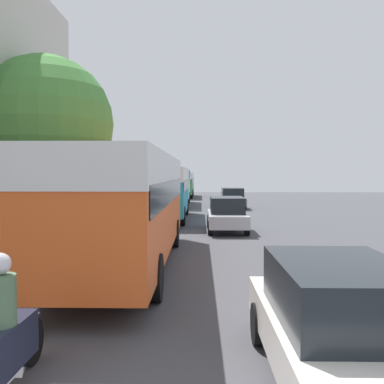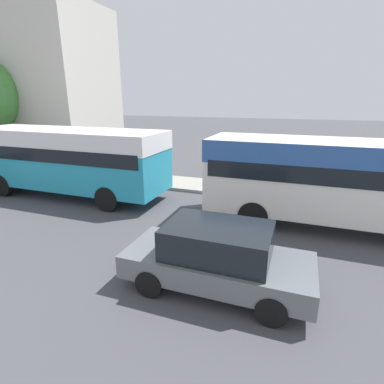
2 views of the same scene
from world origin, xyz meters
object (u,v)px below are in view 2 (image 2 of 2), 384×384
bus_following (67,153)px  pedestrian_near_curb (124,161)px  car_distant (217,257)px  bus_third_in_line (351,174)px

bus_following → pedestrian_near_curb: size_ratio=5.08×
car_distant → pedestrian_near_curb: bearing=-136.2°
bus_following → car_distant: size_ratio=2.12×
bus_third_in_line → pedestrian_near_curb: size_ratio=5.25×
bus_third_in_line → car_distant: (4.68, -3.15, -1.13)m
bus_following → bus_third_in_line: (-0.13, 11.34, -0.01)m
bus_third_in_line → pedestrian_near_curb: bus_third_in_line is taller
bus_following → car_distant: (4.55, 8.19, -1.13)m
pedestrian_near_curb → bus_third_in_line: bearing=74.7°
car_distant → pedestrian_near_curb: pedestrian_near_curb is taller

